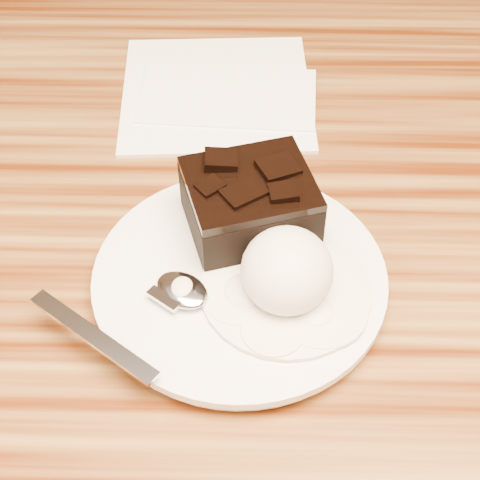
{
  "coord_description": "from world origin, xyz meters",
  "views": [
    {
      "loc": [
        0.04,
        -0.35,
        1.16
      ],
      "look_at": [
        0.03,
        -0.01,
        0.79
      ],
      "focal_mm": 57.09,
      "sensor_mm": 36.0,
      "label": 1
    }
  ],
  "objects_px": {
    "ice_cream_scoop": "(287,270)",
    "napkin": "(216,91)",
    "spoon": "(182,292)",
    "plate": "(240,282)",
    "brownie": "(250,207)"
  },
  "relations": [
    {
      "from": "spoon",
      "to": "plate",
      "type": "bearing_deg",
      "value": -26.2
    },
    {
      "from": "plate",
      "to": "ice_cream_scoop",
      "type": "bearing_deg",
      "value": -23.6
    },
    {
      "from": "plate",
      "to": "ice_cream_scoop",
      "type": "distance_m",
      "value": 0.04
    },
    {
      "from": "plate",
      "to": "brownie",
      "type": "relative_size",
      "value": 2.37
    },
    {
      "from": "plate",
      "to": "spoon",
      "type": "relative_size",
      "value": 1.29
    },
    {
      "from": "ice_cream_scoop",
      "to": "napkin",
      "type": "height_order",
      "value": "ice_cream_scoop"
    },
    {
      "from": "ice_cream_scoop",
      "to": "spoon",
      "type": "height_order",
      "value": "ice_cream_scoop"
    },
    {
      "from": "ice_cream_scoop",
      "to": "spoon",
      "type": "distance_m",
      "value": 0.07
    },
    {
      "from": "ice_cream_scoop",
      "to": "napkin",
      "type": "distance_m",
      "value": 0.24
    },
    {
      "from": "brownie",
      "to": "plate",
      "type": "bearing_deg",
      "value": -97.59
    },
    {
      "from": "plate",
      "to": "napkin",
      "type": "bearing_deg",
      "value": 96.58
    },
    {
      "from": "spoon",
      "to": "napkin",
      "type": "distance_m",
      "value": 0.24
    },
    {
      "from": "napkin",
      "to": "brownie",
      "type": "bearing_deg",
      "value": -79.86
    },
    {
      "from": "ice_cream_scoop",
      "to": "spoon",
      "type": "xyz_separation_m",
      "value": [
        -0.07,
        -0.01,
        -0.02
      ]
    },
    {
      "from": "spoon",
      "to": "brownie",
      "type": "bearing_deg",
      "value": 2.52
    }
  ]
}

